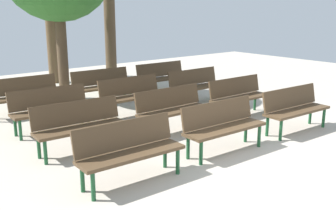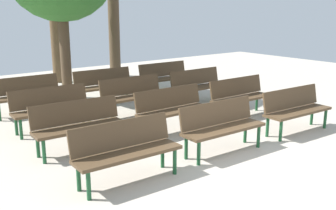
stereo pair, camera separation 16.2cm
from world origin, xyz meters
name	(u,v)px [view 1 (the left image)]	position (x,y,z in m)	size (l,w,h in m)	color
ground_plane	(301,182)	(0.00, 0.00, 0.00)	(24.00, 24.00, 0.00)	#B2A899
bench_r0_c0	(129,148)	(-1.90, 1.60, 0.50)	(1.61, 0.53, 0.87)	#4C3823
bench_r0_c1	(223,124)	(0.02, 1.60, 0.50)	(1.61, 0.53, 0.87)	#4C3823
bench_r0_c2	(294,107)	(2.01, 1.50, 0.50)	(1.62, 0.55, 0.87)	#4C3823
bench_r1_c0	(79,123)	(-1.90, 3.15, 0.50)	(1.62, 0.56, 0.87)	#4C3823
bench_r1_c1	(172,107)	(0.08, 3.03, 0.50)	(1.60, 0.48, 0.87)	#4C3823
bench_r1_c2	(239,94)	(2.01, 2.97, 0.50)	(1.61, 0.50, 0.87)	#4C3823
bench_r2_c0	(51,107)	(-1.81, 4.59, 0.50)	(1.62, 0.54, 0.87)	#4C3823
bench_r2_c1	(132,93)	(0.15, 4.59, 0.50)	(1.60, 0.48, 0.87)	#4C3823
bench_r2_c2	(196,84)	(2.09, 4.50, 0.50)	(1.60, 0.48, 0.87)	#4C3823
bench_r3_c0	(24,94)	(-1.79, 6.15, 0.50)	(1.61, 0.50, 0.87)	#4C3823
bench_r3_c1	(102,84)	(0.19, 6.02, 0.50)	(1.62, 0.55, 0.87)	#4C3823
bench_r3_c2	(162,76)	(2.17, 6.02, 0.50)	(1.61, 0.52, 0.87)	#4C3823
tree_1	(110,34)	(2.45, 9.34, 1.50)	(0.39, 0.39, 3.00)	#4C3A28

